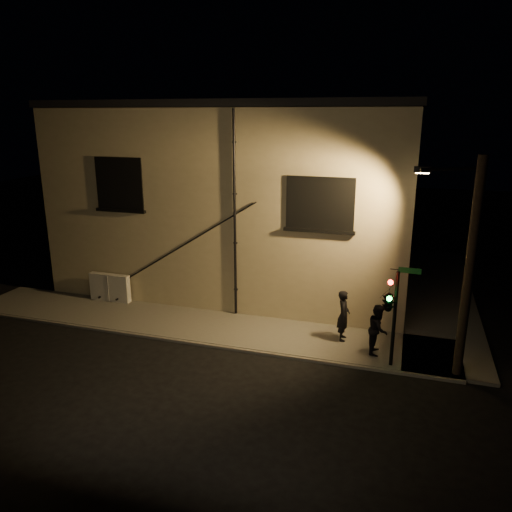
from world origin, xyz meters
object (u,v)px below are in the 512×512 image
(pedestrian_b, at_px, (378,329))
(streetlamp_pole, at_px, (466,265))
(pedestrian_a, at_px, (344,315))
(utility_cabinet, at_px, (110,287))
(traffic_signal, at_px, (389,301))

(pedestrian_b, height_order, streetlamp_pole, streetlamp_pole)
(pedestrian_a, bearing_deg, utility_cabinet, 80.81)
(pedestrian_a, relative_size, pedestrian_b, 1.07)
(utility_cabinet, relative_size, pedestrian_b, 1.06)
(pedestrian_b, relative_size, traffic_signal, 0.52)
(utility_cabinet, height_order, pedestrian_a, pedestrian_a)
(pedestrian_a, xyz_separation_m, pedestrian_b, (1.30, -0.71, -0.06))
(pedestrian_a, height_order, streetlamp_pole, streetlamp_pole)
(streetlamp_pole, bearing_deg, pedestrian_b, 165.38)
(pedestrian_a, bearing_deg, pedestrian_b, -123.01)
(pedestrian_a, xyz_separation_m, streetlamp_pole, (3.81, -1.37, 2.71))
(streetlamp_pole, bearing_deg, traffic_signal, -174.04)
(pedestrian_b, bearing_deg, utility_cabinet, 84.07)
(pedestrian_a, distance_m, streetlamp_pole, 4.87)
(utility_cabinet, distance_m, traffic_signal, 12.53)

